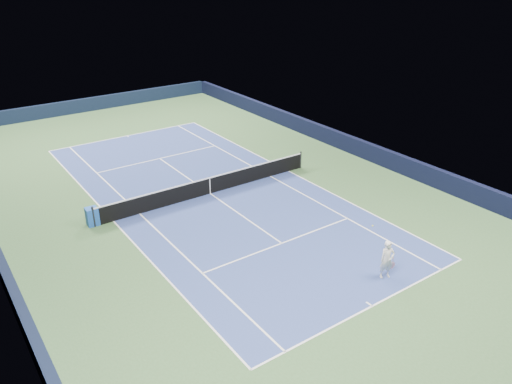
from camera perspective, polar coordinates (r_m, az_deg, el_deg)
ground at (r=27.42m, az=-5.26°, el=-0.19°), size 40.00×40.00×0.00m
wall_far at (r=44.60m, az=-18.45°, el=9.49°), size 22.00×0.35×1.10m
wall_right at (r=33.45m, az=10.97°, el=5.27°), size 0.35×40.00×1.10m
court_surface at (r=27.42m, az=-5.26°, el=-0.18°), size 10.97×23.77×0.01m
baseline_far at (r=37.50m, az=-14.53°, el=6.25°), size 10.97×0.08×0.00m
baseline_near at (r=19.48m, az=13.14°, el=-12.58°), size 10.97×0.08×0.00m
sideline_doubles_right at (r=30.25m, az=3.74°, el=2.40°), size 0.08×23.77×0.00m
sideline_doubles_left at (r=25.47m, az=-15.98°, el=-3.23°), size 0.08×23.77×0.00m
sideline_singles_right at (r=29.47m, az=1.66°, el=1.81°), size 0.08×23.77×0.00m
sideline_singles_left at (r=25.86m, az=-13.15°, el=-2.43°), size 0.08×23.77×0.00m
service_line_far at (r=32.70m, az=-10.95°, el=3.79°), size 8.23×0.08×0.00m
service_line_near at (r=22.72m, az=2.96°, el=-5.87°), size 8.23×0.08×0.00m
center_service_line at (r=27.42m, az=-5.26°, el=-0.17°), size 0.08×12.80×0.00m
center_mark_far at (r=37.37m, az=-14.44°, el=6.19°), size 0.08×0.30×0.00m
center_mark_near at (r=19.56m, az=12.81°, el=-12.38°), size 0.08×0.30×0.00m
tennis_net at (r=27.21m, az=-5.30°, el=0.77°), size 12.90×0.10×1.07m
sponsor_cube at (r=25.24m, az=-18.20°, el=-2.67°), size 0.59×0.53×0.91m
tennis_player at (r=20.73m, az=14.75°, el=-7.49°), size 0.82×1.32×1.91m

